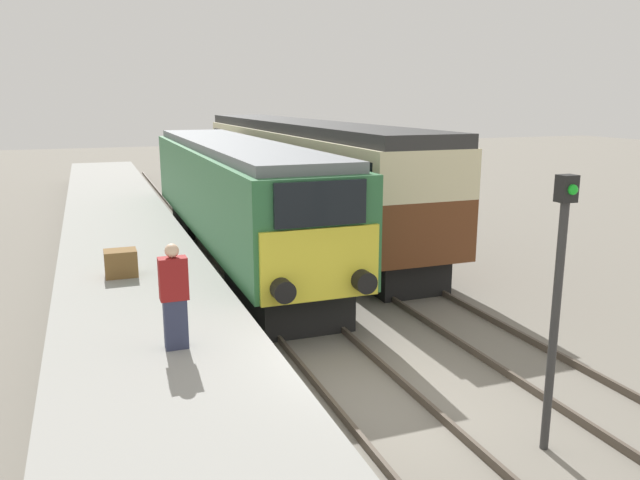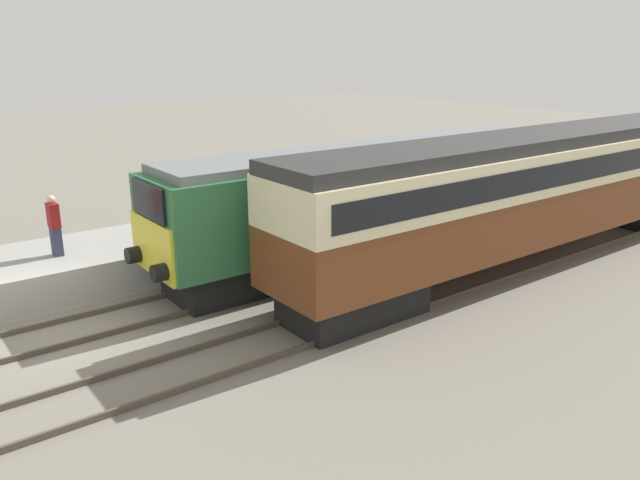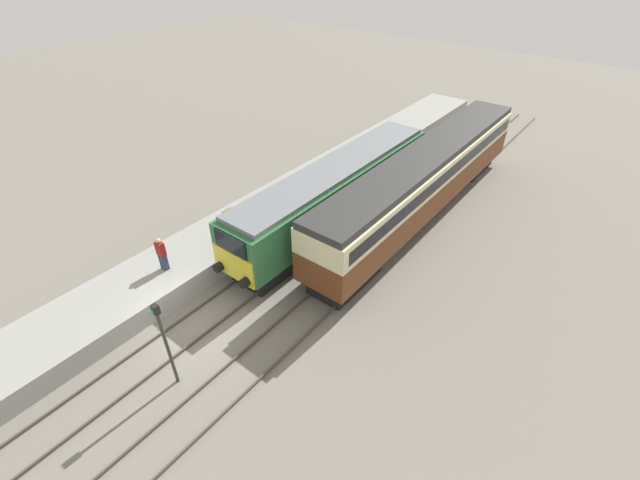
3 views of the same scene
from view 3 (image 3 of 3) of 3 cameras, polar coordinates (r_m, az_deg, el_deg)
name	(u,v)px [view 3 (image 3 of 3)]	position (r m, az deg, el deg)	size (l,w,h in m)	color
ground_plane	(191,329)	(19.41, -16.80, -11.30)	(120.00, 120.00, 0.00)	slate
platform_left	(265,214)	(24.91, -7.31, 3.49)	(3.50, 50.00, 1.03)	gray
rails_near_track	(272,269)	(21.55, -6.45, -3.81)	(1.51, 60.00, 0.14)	#4C4238
rails_far_track	(326,298)	(19.85, 0.75, -7.71)	(1.50, 60.00, 0.14)	#4C4238
locomotive	(336,192)	(23.73, 2.10, 6.44)	(2.70, 15.64, 3.68)	black
passenger_carriage	(425,177)	(25.03, 13.78, 8.12)	(2.75, 19.62, 4.12)	black
person_on_platform	(162,254)	(20.67, -20.35, -1.77)	(0.44, 0.26, 1.71)	#2D334C
signal_post	(165,339)	(16.07, -20.00, -12.30)	(0.24, 0.28, 3.96)	#333333
luggage_crate	(231,216)	(23.47, -11.78, 3.12)	(0.70, 0.56, 0.60)	brown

